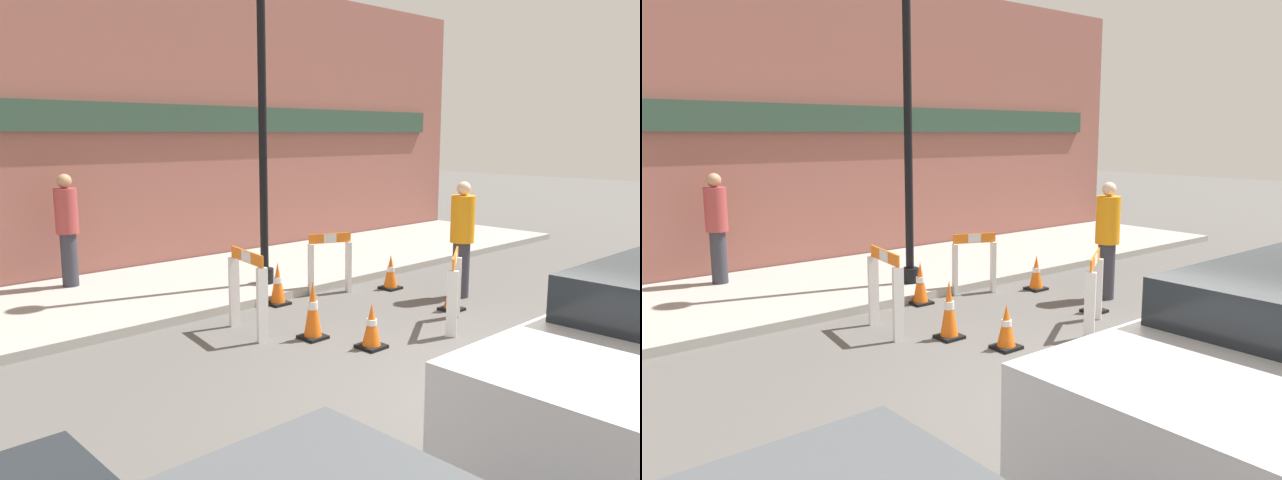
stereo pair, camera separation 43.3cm
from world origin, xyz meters
TOP-DOWN VIEW (x-y plane):
  - ground_plane at (0.00, 0.00)m, footprint 60.00×60.00m
  - sidewalk_slab at (0.00, 6.15)m, footprint 18.00×3.31m
  - storefront_facade at (0.00, 7.88)m, footprint 18.00×0.22m
  - streetlamp_post at (0.85, 5.19)m, footprint 0.44×0.44m
  - barricade_0 at (1.50, 4.35)m, footprint 0.70×0.39m
  - barricade_1 at (-0.68, 3.58)m, footprint 0.27×0.85m
  - barricade_2 at (1.50, 1.99)m, footprint 0.86×0.61m
  - traffic_cone_0 at (-0.20, 2.88)m, footprint 0.30×0.30m
  - traffic_cone_1 at (2.43, 3.88)m, footprint 0.30×0.30m
  - traffic_cone_2 at (0.47, 4.40)m, footprint 0.30×0.30m
  - traffic_cone_3 at (0.08, 2.15)m, footprint 0.30×0.30m
  - traffic_cone_4 at (2.12, 2.45)m, footprint 0.30×0.30m
  - person_worker at (2.85, 2.82)m, footprint 0.45×0.45m
  - person_pedestrian at (-1.54, 7.14)m, footprint 0.40×0.40m

SIDE VIEW (x-z plane):
  - ground_plane at x=0.00m, z-range 0.00..0.00m
  - sidewalk_slab at x=0.00m, z-range 0.00..0.13m
  - traffic_cone_3 at x=0.08m, z-range -0.01..0.54m
  - traffic_cone_1 at x=2.43m, z-range -0.01..0.56m
  - traffic_cone_4 at x=2.12m, z-range -0.01..0.58m
  - traffic_cone_2 at x=0.47m, z-range -0.01..0.63m
  - traffic_cone_0 at x=-0.20m, z-range -0.01..0.73m
  - barricade_0 at x=1.50m, z-range 0.02..0.99m
  - barricade_2 at x=1.50m, z-range 0.05..1.04m
  - barricade_1 at x=-0.68m, z-range 0.04..1.12m
  - person_worker at x=2.85m, z-range 0.07..1.87m
  - person_pedestrian at x=-1.54m, z-range 0.20..1.98m
  - storefront_facade at x=0.00m, z-range 0.00..5.50m
  - streetlamp_post at x=0.85m, z-range 0.91..6.60m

